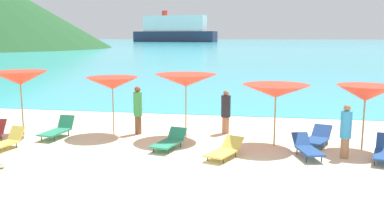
# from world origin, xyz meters

# --- Properties ---
(ground_plane) EXTENTS (50.00, 100.00, 0.30)m
(ground_plane) POSITION_xyz_m (0.00, 10.00, -0.15)
(ground_plane) COLOR beige
(ocean_water) EXTENTS (650.00, 440.00, 0.02)m
(ocean_water) POSITION_xyz_m (0.00, 228.79, 0.01)
(ocean_water) COLOR #38B7CC
(ocean_water) RESTS_ON ground_plane
(umbrella_0) EXTENTS (2.12, 2.12, 2.36)m
(umbrella_0) POSITION_xyz_m (-5.99, 3.72, 2.11)
(umbrella_0) COLOR #9E7F59
(umbrella_0) RESTS_ON ground_plane
(umbrella_1) EXTENTS (2.03, 2.03, 2.14)m
(umbrella_1) POSITION_xyz_m (-2.74, 4.38, 1.92)
(umbrella_1) COLOR #9E7F59
(umbrella_1) RESTS_ON ground_plane
(umbrella_2) EXTENTS (2.18, 2.18, 2.30)m
(umbrella_2) POSITION_xyz_m (-0.01, 4.33, 2.08)
(umbrella_2) COLOR #9E7F59
(umbrella_2) RESTS_ON ground_plane
(umbrella_3) EXTENTS (2.21, 2.21, 2.06)m
(umbrella_3) POSITION_xyz_m (3.09, 3.77, 1.84)
(umbrella_3) COLOR #9E7F59
(umbrella_3) RESTS_ON ground_plane
(umbrella_4) EXTENTS (1.85, 1.85, 2.09)m
(umbrella_4) POSITION_xyz_m (5.86, 3.79, 1.83)
(umbrella_4) COLOR #9E7F59
(umbrella_4) RESTS_ON ground_plane
(lounge_chair_0) EXTENTS (0.76, 1.58, 0.71)m
(lounge_chair_0) POSITION_xyz_m (-4.57, 3.61, 0.29)
(lounge_chair_0) COLOR #268C66
(lounge_chair_0) RESTS_ON ground_plane
(lounge_chair_1) EXTENTS (0.74, 1.52, 0.64)m
(lounge_chair_1) POSITION_xyz_m (-5.45, 1.81, 0.26)
(lounge_chair_1) COLOR #D8BF4C
(lounge_chair_1) RESTS_ON ground_plane
(lounge_chair_2) EXTENTS (1.10, 1.62, 0.57)m
(lounge_chair_2) POSITION_xyz_m (4.54, 4.19, 0.25)
(lounge_chair_2) COLOR #1E478C
(lounge_chair_2) RESTS_ON ground_plane
(lounge_chair_3) EXTENTS (0.92, 1.61, 0.60)m
(lounge_chair_3) POSITION_xyz_m (4.05, 2.65, 0.29)
(lounge_chair_3) COLOR #1E478C
(lounge_chair_3) RESTS_ON ground_plane
(lounge_chair_5) EXTENTS (1.12, 1.61, 0.54)m
(lounge_chair_5) POSITION_xyz_m (1.61, 2.10, 0.24)
(lounge_chair_5) COLOR #D8BF4C
(lounge_chair_5) RESTS_ON ground_plane
(lounge_chair_7) EXTENTS (0.95, 1.67, 0.58)m
(lounge_chair_7) POSITION_xyz_m (-0.26, 2.82, 0.25)
(lounge_chair_7) COLOR #268C66
(lounge_chair_7) RESTS_ON ground_plane
(beachgoer_0) EXTENTS (0.35, 0.35, 1.63)m
(beachgoer_0) POSITION_xyz_m (1.32, 5.33, 0.85)
(beachgoer_0) COLOR #A3704C
(beachgoer_0) RESTS_ON ground_plane
(beachgoer_2) EXTENTS (0.32, 0.32, 1.63)m
(beachgoer_2) POSITION_xyz_m (5.14, 2.69, 0.86)
(beachgoer_2) COLOR #A3704C
(beachgoer_2) RESTS_ON ground_plane
(beachgoer_4) EXTENTS (0.32, 0.32, 1.79)m
(beachgoer_4) POSITION_xyz_m (-1.88, 4.65, 0.95)
(beachgoer_4) COLOR brown
(beachgoer_4) RESTS_ON ground_plane
(beach_ball) EXTENTS (0.28, 0.28, 0.28)m
(beach_ball) POSITION_xyz_m (-4.38, -0.01, 0.14)
(beach_ball) COLOR white
(beach_ball) RESTS_ON ground_plane
(cruise_ship) EXTENTS (52.78, 18.64, 18.86)m
(cruise_ship) POSITION_xyz_m (-54.05, 245.69, 7.06)
(cruise_ship) COLOR #262D47
(cruise_ship) RESTS_ON ocean_water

